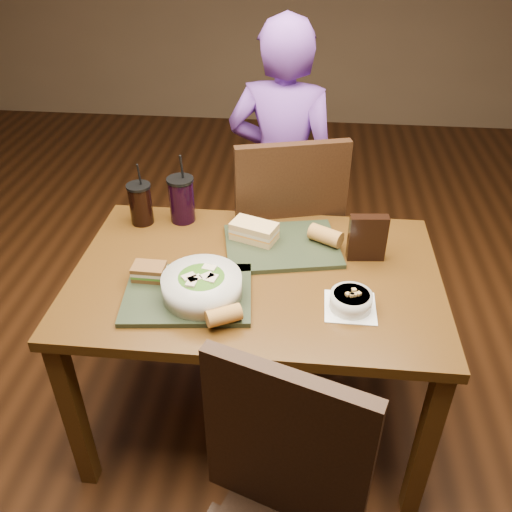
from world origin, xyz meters
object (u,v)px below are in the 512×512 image
Objects in this scene: sandwich_near at (149,272)px; soup_bowl at (351,300)px; chair_far at (291,233)px; tray_far at (282,246)px; cup_berry at (182,199)px; sandwich_far at (254,231)px; salad_bowl at (202,285)px; baguette_far at (326,236)px; chip_bag at (367,238)px; dining_table at (256,292)px; tray_near at (188,294)px; cup_cola at (141,204)px; diner at (282,173)px; baguette_near at (224,315)px.

soup_bowl is at bearing -5.92° from sandwich_near.
chair_far is at bearing 107.74° from soup_bowl.
cup_berry is at bearing 158.15° from tray_far.
sandwich_near reaches higher than tray_far.
chair_far is at bearing 68.80° from sandwich_far.
tray_far is 2.19× the size of sandwich_far.
salad_bowl is 0.90× the size of cup_berry.
soup_bowl is at bearing -77.11° from baguette_far.
chip_bag is (0.29, -0.40, 0.25)m from chair_far.
chair_far is (0.10, 0.53, -0.07)m from dining_table.
tray_near is at bearing -23.42° from sandwich_near.
dining_table is at bearing -82.07° from sandwich_far.
cup_cola is at bearing -167.74° from cup_berry.
chip_bag reaches higher than sandwich_near.
sandwich_far is (-0.03, 0.19, 0.14)m from dining_table.
cup_berry is (0.16, 0.03, 0.01)m from cup_cola.
soup_bowl is 0.93× the size of chip_bag.
baguette_far is 0.16m from chip_bag.
chip_bag is (0.39, 0.13, 0.18)m from dining_table.
diner is 5.04× the size of cup_berry.
soup_bowl is (0.32, -0.16, 0.12)m from dining_table.
baguette_far is at bearing 8.79° from tray_far.
baguette_near is at bearing 93.14° from diner.
salad_bowl is at bearing 87.51° from diner.
chair_far is at bearing 78.86° from dining_table.
tray_near is at bearing 84.51° from diner.
diner is (-0.06, 0.32, 0.14)m from chair_far.
cup_berry reaches higher than tray_near.
cup_cola reaches higher than sandwich_near.
chip_bag is at bearing 16.43° from sandwich_near.
tray_near is 0.57m from baguette_far.
tray_near is at bearing 164.89° from salad_bowl.
soup_bowl reaches higher than tray_far.
tray_near is at bearing -143.72° from dining_table.
diner is 5.59× the size of salad_bowl.
dining_table is at bearing -142.05° from baguette_far.
salad_bowl reaches higher than soup_bowl.
tray_far is 3.87× the size of baguette_near.
soup_bowl is (0.48, 0.01, -0.03)m from salad_bowl.
sandwich_near is at bearing -139.42° from sandwich_far.
chair_far reaches higher than sandwich_far.
diner reaches higher than tray_far.
sandwich_near is (-0.36, -0.09, 0.13)m from dining_table.
dining_table is 4.97× the size of salad_bowl.
salad_bowl is at bearing -110.29° from sandwich_far.
cup_cola is (-0.49, 0.30, 0.18)m from dining_table.
tray_near is 1.00× the size of tray_far.
cup_berry is 1.64× the size of chip_bag.
cup_cola is (-0.47, 0.11, 0.03)m from sandwich_far.
diner is at bearing 87.16° from dining_table.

